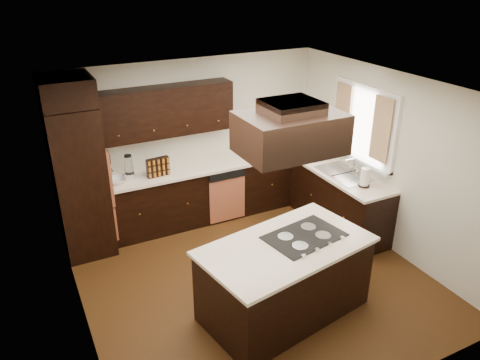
# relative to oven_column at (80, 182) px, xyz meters

# --- Properties ---
(floor) EXTENTS (4.20, 4.20, 0.02)m
(floor) POSITION_rel_oven_column_xyz_m (1.78, -1.71, -1.07)
(floor) COLOR #543114
(floor) RESTS_ON ground
(ceiling) EXTENTS (4.20, 4.20, 0.02)m
(ceiling) POSITION_rel_oven_column_xyz_m (1.78, -1.71, 1.45)
(ceiling) COLOR white
(ceiling) RESTS_ON ground
(wall_back) EXTENTS (4.20, 0.02, 2.50)m
(wall_back) POSITION_rel_oven_column_xyz_m (1.78, 0.40, 0.19)
(wall_back) COLOR beige
(wall_back) RESTS_ON ground
(wall_front) EXTENTS (4.20, 0.02, 2.50)m
(wall_front) POSITION_rel_oven_column_xyz_m (1.78, -3.81, 0.19)
(wall_front) COLOR beige
(wall_front) RESTS_ON ground
(wall_left) EXTENTS (0.02, 4.20, 2.50)m
(wall_left) POSITION_rel_oven_column_xyz_m (-0.33, -1.71, 0.19)
(wall_left) COLOR beige
(wall_left) RESTS_ON ground
(wall_right) EXTENTS (0.02, 4.20, 2.50)m
(wall_right) POSITION_rel_oven_column_xyz_m (3.88, -1.71, 0.19)
(wall_right) COLOR beige
(wall_right) RESTS_ON ground
(oven_column) EXTENTS (0.65, 0.75, 2.12)m
(oven_column) POSITION_rel_oven_column_xyz_m (0.00, 0.00, 0.00)
(oven_column) COLOR black
(oven_column) RESTS_ON floor
(wall_oven_face) EXTENTS (0.05, 0.62, 0.78)m
(wall_oven_face) POSITION_rel_oven_column_xyz_m (0.35, 0.00, 0.06)
(wall_oven_face) COLOR #BA6241
(wall_oven_face) RESTS_ON oven_column
(base_cabinets_back) EXTENTS (2.93, 0.60, 0.88)m
(base_cabinets_back) POSITION_rel_oven_column_xyz_m (1.81, 0.09, -0.62)
(base_cabinets_back) COLOR black
(base_cabinets_back) RESTS_ON floor
(base_cabinets_right) EXTENTS (0.60, 2.40, 0.88)m
(base_cabinets_right) POSITION_rel_oven_column_xyz_m (3.58, -0.80, -0.62)
(base_cabinets_right) COLOR black
(base_cabinets_right) RESTS_ON floor
(countertop_back) EXTENTS (2.93, 0.63, 0.04)m
(countertop_back) POSITION_rel_oven_column_xyz_m (1.81, 0.08, -0.16)
(countertop_back) COLOR white
(countertop_back) RESTS_ON base_cabinets_back
(countertop_right) EXTENTS (0.63, 2.40, 0.04)m
(countertop_right) POSITION_rel_oven_column_xyz_m (3.56, -0.80, -0.16)
(countertop_right) COLOR white
(countertop_right) RESTS_ON base_cabinets_right
(upper_cabinets) EXTENTS (2.00, 0.34, 0.72)m
(upper_cabinets) POSITION_rel_oven_column_xyz_m (1.34, 0.23, 0.75)
(upper_cabinets) COLOR black
(upper_cabinets) RESTS_ON wall_back
(dishwasher_front) EXTENTS (0.60, 0.05, 0.72)m
(dishwasher_front) POSITION_rel_oven_column_xyz_m (2.10, -0.20, -0.66)
(dishwasher_front) COLOR #BA6241
(dishwasher_front) RESTS_ON floor
(window_frame) EXTENTS (0.06, 1.32, 1.12)m
(window_frame) POSITION_rel_oven_column_xyz_m (3.85, -1.16, 0.59)
(window_frame) COLOR white
(window_frame) RESTS_ON wall_right
(window_pane) EXTENTS (0.00, 1.20, 1.00)m
(window_pane) POSITION_rel_oven_column_xyz_m (3.87, -1.16, 0.59)
(window_pane) COLOR white
(window_pane) RESTS_ON wall_right
(curtain_left) EXTENTS (0.02, 0.34, 0.90)m
(curtain_left) POSITION_rel_oven_column_xyz_m (3.79, -1.57, 0.64)
(curtain_left) COLOR beige
(curtain_left) RESTS_ON wall_right
(curtain_right) EXTENTS (0.02, 0.34, 0.90)m
(curtain_right) POSITION_rel_oven_column_xyz_m (3.79, -0.74, 0.64)
(curtain_right) COLOR beige
(curtain_right) RESTS_ON wall_right
(sink_rim) EXTENTS (0.52, 0.84, 0.01)m
(sink_rim) POSITION_rel_oven_column_xyz_m (3.58, -1.16, -0.14)
(sink_rim) COLOR silver
(sink_rim) RESTS_ON countertop_right
(island) EXTENTS (1.99, 1.31, 0.88)m
(island) POSITION_rel_oven_column_xyz_m (1.79, -2.41, -0.62)
(island) COLOR black
(island) RESTS_ON floor
(island_top) EXTENTS (2.07, 1.39, 0.04)m
(island_top) POSITION_rel_oven_column_xyz_m (1.79, -2.41, -0.16)
(island_top) COLOR white
(island_top) RESTS_ON island
(cooktop) EXTENTS (0.96, 0.73, 0.01)m
(cooktop) POSITION_rel_oven_column_xyz_m (2.06, -2.36, -0.13)
(cooktop) COLOR black
(cooktop) RESTS_ON island_top
(range_hood) EXTENTS (1.05, 0.72, 0.42)m
(range_hood) POSITION_rel_oven_column_xyz_m (1.88, -2.25, 1.10)
(range_hood) COLOR black
(range_hood) RESTS_ON ceiling
(hood_duct) EXTENTS (0.55, 0.50, 0.13)m
(hood_duct) POSITION_rel_oven_column_xyz_m (1.88, -2.25, 1.38)
(hood_duct) COLOR black
(hood_duct) RESTS_ON ceiling
(blender_base) EXTENTS (0.15, 0.15, 0.10)m
(blender_base) POSITION_rel_oven_column_xyz_m (0.69, 0.06, -0.09)
(blender_base) COLOR silver
(blender_base) RESTS_ON countertop_back
(blender_pitcher) EXTENTS (0.13, 0.13, 0.26)m
(blender_pitcher) POSITION_rel_oven_column_xyz_m (0.69, 0.06, 0.09)
(blender_pitcher) COLOR silver
(blender_pitcher) RESTS_ON blender_base
(spice_rack) EXTENTS (0.34, 0.11, 0.28)m
(spice_rack) POSITION_rel_oven_column_xyz_m (1.10, 0.01, -0.00)
(spice_rack) COLOR black
(spice_rack) RESTS_ON countertop_back
(mixing_bowl) EXTENTS (0.31, 0.31, 0.07)m
(mixing_bowl) POSITION_rel_oven_column_xyz_m (0.49, 0.04, -0.10)
(mixing_bowl) COLOR white
(mixing_bowl) RESTS_ON countertop_back
(soap_bottle) EXTENTS (0.10, 0.10, 0.18)m
(soap_bottle) POSITION_rel_oven_column_xyz_m (3.52, -0.47, -0.05)
(soap_bottle) COLOR white
(soap_bottle) RESTS_ON countertop_right
(paper_towel) EXTENTS (0.16, 0.16, 0.27)m
(paper_towel) POSITION_rel_oven_column_xyz_m (3.55, -1.63, -0.00)
(paper_towel) COLOR white
(paper_towel) RESTS_ON countertop_right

